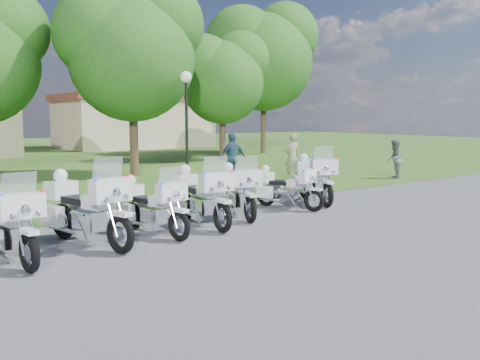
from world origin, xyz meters
TOP-DOWN VIEW (x-y plane):
  - ground at (0.00, 0.00)m, footprint 100.00×100.00m
  - motorcycle_0 at (-5.42, 0.45)m, footprint 0.96×2.42m
  - motorcycle_1 at (-3.87, 0.78)m, footprint 1.26×2.60m
  - motorcycle_2 at (-2.41, 0.84)m, footprint 0.99×2.22m
  - motorcycle_3 at (-1.02, 1.06)m, footprint 0.91×2.47m
  - motorcycle_4 at (0.33, 1.47)m, footprint 1.22×2.29m
  - motorcycle_5 at (2.04, 1.56)m, footprint 1.09×2.04m
  - motorcycle_6 at (3.44, 1.92)m, footprint 1.41×2.38m
  - lamp_post at (3.23, 8.77)m, footprint 0.44×0.44m
  - tree_2 at (2.11, 11.33)m, footprint 6.06×5.17m
  - tree_3 at (9.64, 15.69)m, footprint 5.46×4.66m
  - tree_4 at (14.89, 18.54)m, footprint 7.49×6.39m
  - building_east at (11.00, 30.00)m, footprint 11.44×7.28m
  - bystander_a at (6.44, 6.16)m, footprint 0.75×0.57m
  - bystander_b at (10.11, 4.14)m, footprint 0.97×0.91m
  - bystander_c at (4.20, 7.04)m, footprint 1.11×0.50m

SIDE VIEW (x-z plane):
  - ground at x=0.00m, z-range 0.00..0.00m
  - motorcycle_5 at x=2.04m, z-range -0.12..1.30m
  - motorcycle_2 at x=-2.41m, z-range -0.12..1.38m
  - motorcycle_4 at x=0.33m, z-range -0.13..1.46m
  - motorcycle_0 at x=-5.42m, z-range -0.13..1.50m
  - motorcycle_3 at x=-1.02m, z-range -0.14..1.52m
  - motorcycle_6 at x=3.44m, z-range -0.14..1.55m
  - motorcycle_1 at x=-3.87m, z-range -0.14..1.63m
  - bystander_b at x=10.11m, z-range 0.00..1.58m
  - bystander_a at x=6.44m, z-range 0.00..1.85m
  - bystander_c at x=4.20m, z-range 0.00..1.87m
  - building_east at x=11.00m, z-range 0.02..4.12m
  - lamp_post at x=3.23m, z-range 1.07..5.31m
  - tree_3 at x=9.64m, z-range 1.18..8.46m
  - tree_2 at x=2.11m, z-range 1.31..9.39m
  - tree_4 at x=14.89m, z-range 1.62..11.60m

